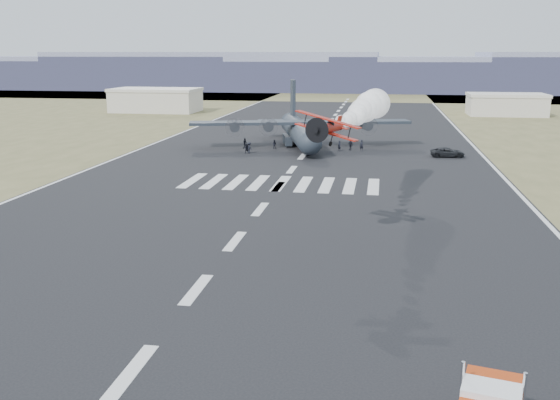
% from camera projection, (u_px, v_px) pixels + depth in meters
% --- Properties ---
extents(ground, '(500.00, 500.00, 0.00)m').
position_uv_depth(ground, '(132.00, 371.00, 33.43)').
color(ground, black).
rests_on(ground, ground).
extents(scrub_far, '(500.00, 80.00, 0.00)m').
position_uv_depth(scrub_far, '(351.00, 95.00, 254.32)').
color(scrub_far, brown).
rests_on(scrub_far, ground).
extents(runway_markings, '(60.00, 260.00, 0.01)m').
position_uv_depth(runway_markings, '(292.00, 170.00, 91.05)').
color(runway_markings, silver).
rests_on(runway_markings, ground).
extents(ridge_seg_b, '(150.00, 50.00, 15.00)m').
position_uv_depth(ridge_seg_b, '(86.00, 72.00, 301.84)').
color(ridge_seg_b, gray).
rests_on(ridge_seg_b, ground).
extents(ridge_seg_c, '(150.00, 50.00, 17.00)m').
position_uv_depth(ridge_seg_c, '(216.00, 71.00, 291.39)').
color(ridge_seg_c, gray).
rests_on(ridge_seg_c, ground).
extents(ridge_seg_d, '(150.00, 50.00, 13.00)m').
position_uv_depth(ridge_seg_d, '(355.00, 76.00, 281.64)').
color(ridge_seg_d, gray).
rests_on(ridge_seg_d, ground).
extents(ridge_seg_e, '(150.00, 50.00, 15.00)m').
position_uv_depth(ridge_seg_e, '(505.00, 74.00, 271.19)').
color(ridge_seg_e, gray).
rests_on(ridge_seg_e, ground).
extents(hangar_left, '(24.50, 14.50, 6.70)m').
position_uv_depth(hangar_left, '(156.00, 100.00, 180.08)').
color(hangar_left, '#B5B0A1').
rests_on(hangar_left, ground).
extents(hangar_right, '(20.50, 12.50, 5.90)m').
position_uv_depth(hangar_right, '(506.00, 104.00, 169.57)').
color(hangar_right, '#B5B0A1').
rests_on(hangar_right, ground).
extents(aerobatic_biplane, '(5.86, 5.39, 2.83)m').
position_uv_depth(aerobatic_biplane, '(328.00, 128.00, 53.42)').
color(aerobatic_biplane, '#AB1E0B').
extents(smoke_trail, '(5.66, 24.75, 3.71)m').
position_uv_depth(smoke_trail, '(371.00, 106.00, 72.63)').
color(smoke_trail, white).
extents(transport_aircraft, '(39.40, 32.20, 11.48)m').
position_uv_depth(transport_aircraft, '(299.00, 129.00, 114.15)').
color(transport_aircraft, black).
rests_on(transport_aircraft, ground).
extents(support_vehicle, '(5.61, 2.91, 1.51)m').
position_uv_depth(support_vehicle, '(448.00, 152.00, 102.00)').
color(support_vehicle, black).
rests_on(support_vehicle, ground).
extents(crew_a, '(0.85, 0.85, 1.81)m').
position_uv_depth(crew_a, '(339.00, 146.00, 108.26)').
color(crew_a, black).
rests_on(crew_a, ground).
extents(crew_b, '(0.87, 0.87, 1.56)m').
position_uv_depth(crew_b, '(245.00, 143.00, 112.99)').
color(crew_b, black).
rests_on(crew_b, ground).
extents(crew_c, '(1.27, 1.23, 1.87)m').
position_uv_depth(crew_c, '(249.00, 148.00, 105.75)').
color(crew_c, black).
rests_on(crew_c, ground).
extents(crew_d, '(1.16, 1.14, 1.84)m').
position_uv_depth(crew_d, '(350.00, 145.00, 109.15)').
color(crew_d, black).
rests_on(crew_d, ground).
extents(crew_e, '(0.89, 0.95, 1.67)m').
position_uv_depth(crew_e, '(302.00, 145.00, 109.73)').
color(crew_e, black).
rests_on(crew_e, ground).
extents(crew_f, '(1.58, 1.01, 1.63)m').
position_uv_depth(crew_f, '(247.00, 148.00, 105.82)').
color(crew_f, black).
rests_on(crew_f, ground).
extents(crew_g, '(0.86, 0.80, 1.90)m').
position_uv_depth(crew_g, '(362.00, 145.00, 108.37)').
color(crew_g, black).
rests_on(crew_g, ground).
extents(crew_h, '(0.77, 0.48, 1.57)m').
position_uv_depth(crew_h, '(274.00, 144.00, 110.94)').
color(crew_h, black).
rests_on(crew_h, ground).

